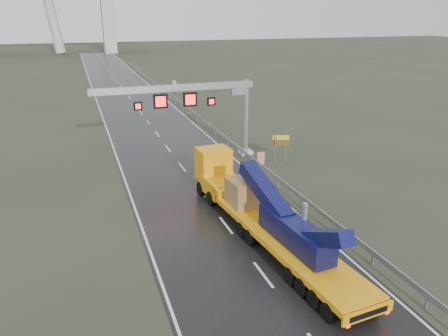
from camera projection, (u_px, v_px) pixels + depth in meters
name	position (u px, v px, depth m)	size (l,w,h in m)	color
ground	(249.00, 256.00, 24.86)	(400.00, 400.00, 0.00)	#2C3022
road	(141.00, 113.00, 60.50)	(11.00, 200.00, 0.02)	black
guardrail	(203.00, 120.00, 53.22)	(0.20, 140.00, 1.40)	#93959B
sign_gantry	(197.00, 100.00, 39.65)	(14.90, 1.20, 7.42)	beige
heavy_haul_truck	(254.00, 204.00, 27.68)	(4.31, 18.27, 4.26)	#FDA30E
exit_sign_pair	(281.00, 143.00, 40.01)	(1.44, 0.60, 2.59)	#9B9CA3
striped_barrier	(261.00, 158.00, 39.86)	(0.62, 0.34, 1.06)	red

